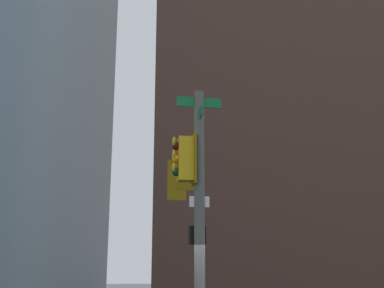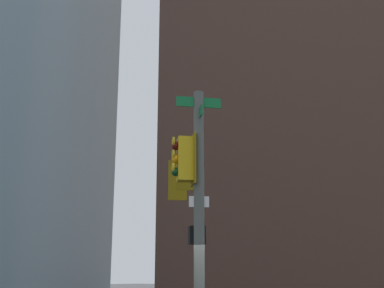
% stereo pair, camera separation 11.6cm
% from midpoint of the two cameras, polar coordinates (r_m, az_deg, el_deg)
% --- Properties ---
extents(signal_pole_assembly, '(3.61, 3.81, 6.02)m').
position_cam_midpoint_polar(signal_pole_assembly, '(12.43, -0.69, -4.81)').
color(signal_pole_assembly, '#4C514C').
rests_on(signal_pole_assembly, ground_plane).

